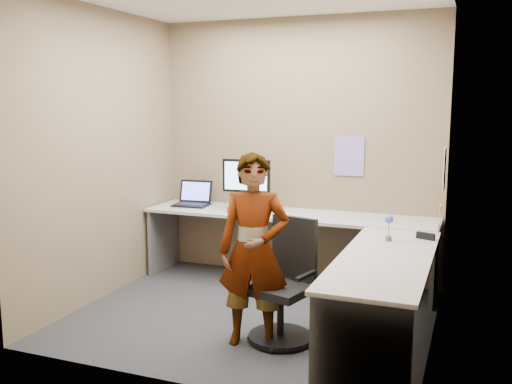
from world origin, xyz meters
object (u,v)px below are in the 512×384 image
at_px(person, 254,250).
at_px(office_chair, 285,292).
at_px(desk, 313,244).
at_px(monitor, 246,179).

bearing_deg(person, office_chair, 25.07).
relative_size(desk, office_chair, 3.18).
relative_size(desk, monitor, 5.93).
bearing_deg(person, monitor, 101.60).
bearing_deg(office_chair, desk, 103.26).
height_order(desk, office_chair, office_chair).
bearing_deg(person, desk, 64.16).
bearing_deg(monitor, desk, -33.35).
height_order(monitor, person, person).
distance_m(monitor, office_chair, 1.66).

